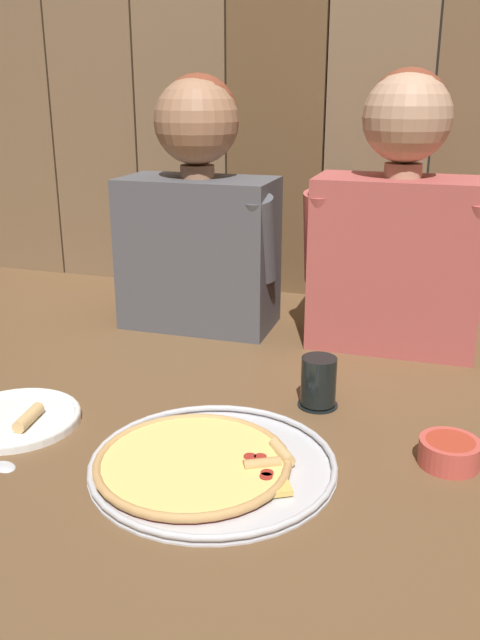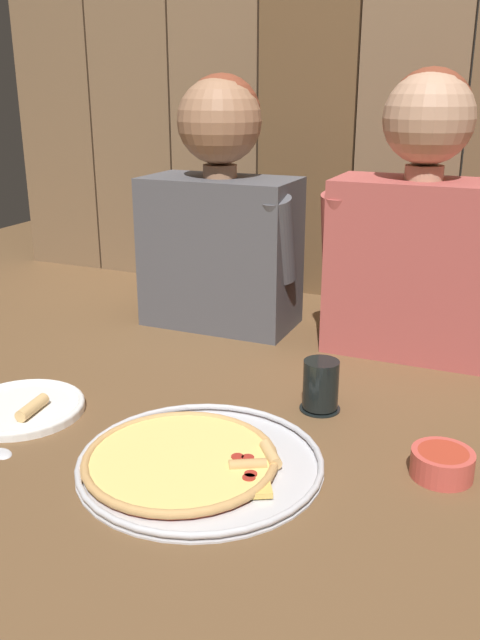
# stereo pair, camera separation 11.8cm
# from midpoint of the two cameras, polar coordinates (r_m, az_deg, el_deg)

# --- Properties ---
(ground_plane) EXTENTS (3.20, 3.20, 0.00)m
(ground_plane) POSITION_cam_midpoint_polar(r_m,az_deg,el_deg) (1.17, 0.63, -9.84)
(ground_plane) COLOR brown
(pizza_tray) EXTENTS (0.39, 0.39, 0.03)m
(pizza_tray) POSITION_cam_midpoint_polar(r_m,az_deg,el_deg) (1.08, -0.84, -11.85)
(pizza_tray) COLOR silver
(pizza_tray) RESTS_ON ground
(dinner_plate) EXTENTS (0.23, 0.23, 0.03)m
(dinner_plate) POSITION_cam_midpoint_polar(r_m,az_deg,el_deg) (1.29, -15.44, -7.20)
(dinner_plate) COLOR white
(dinner_plate) RESTS_ON ground
(drinking_glass) EXTENTS (0.08, 0.08, 0.10)m
(drinking_glass) POSITION_cam_midpoint_polar(r_m,az_deg,el_deg) (1.26, 9.51, -5.56)
(drinking_glass) COLOR black
(drinking_glass) RESTS_ON ground
(dipping_bowl) EXTENTS (0.10, 0.10, 0.04)m
(dipping_bowl) POSITION_cam_midpoint_polar(r_m,az_deg,el_deg) (1.11, 19.69, -11.31)
(dipping_bowl) COLOR #CC4C42
(dipping_bowl) RESTS_ON ground
(diner_left) EXTENTS (0.40, 0.21, 0.60)m
(diner_left) POSITION_cam_midpoint_polar(r_m,az_deg,el_deg) (1.64, 0.41, 9.26)
(diner_left) COLOR #4C4C51
(diner_left) RESTS_ON ground
(diner_right) EXTENTS (0.40, 0.20, 0.61)m
(diner_right) POSITION_cam_midpoint_polar(r_m,az_deg,el_deg) (1.52, 17.09, 7.64)
(diner_right) COLOR #AD4C47
(diner_right) RESTS_ON ground
(wooden_backdrop_wall) EXTENTS (2.19, 0.03, 1.19)m
(wooden_backdrop_wall) POSITION_cam_midpoint_polar(r_m,az_deg,el_deg) (1.88, 11.91, 19.52)
(wooden_backdrop_wall) COLOR brown
(wooden_backdrop_wall) RESTS_ON ground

